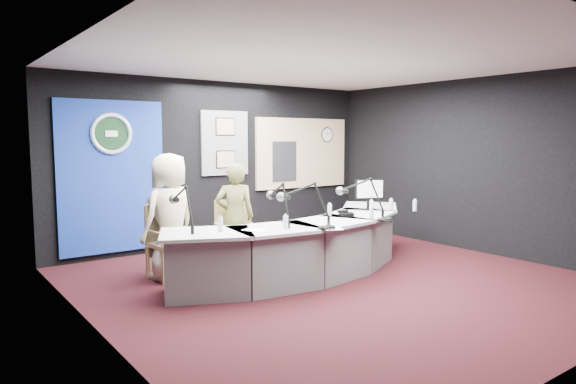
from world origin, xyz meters
TOP-DOWN VIEW (x-y plane):
  - ground at (0.00, 0.00)m, footprint 6.00×6.00m
  - ceiling at (0.00, 0.00)m, footprint 6.00×6.00m
  - wall_back at (0.00, 3.00)m, footprint 6.00×0.02m
  - wall_left at (-3.00, 0.00)m, footprint 0.02×6.00m
  - wall_right at (3.00, 0.00)m, footprint 0.02×6.00m
  - broadcast_desk at (-0.05, 0.55)m, footprint 4.50×1.90m
  - backdrop_panel at (-1.90, 2.97)m, footprint 1.60×0.05m
  - agency_seal at (-1.90, 2.93)m, footprint 0.63×0.07m
  - seal_center at (-1.90, 2.94)m, footprint 0.48×0.01m
  - pinboard at (0.05, 2.97)m, footprint 0.90×0.04m
  - framed_photo_upper at (0.05, 2.94)m, footprint 0.34×0.02m
  - framed_photo_lower at (0.05, 2.94)m, footprint 0.34×0.02m
  - booth_window_frame at (1.75, 2.97)m, footprint 2.12×0.06m
  - booth_glow at (1.75, 2.96)m, footprint 2.00×0.02m
  - equipment_rack at (1.30, 2.94)m, footprint 0.55×0.02m
  - wall_clock at (2.35, 2.94)m, footprint 0.28×0.01m
  - armchair_left at (-1.66, 1.41)m, footprint 0.64×0.64m
  - armchair_right at (-0.75, 1.30)m, footprint 0.74×0.74m
  - draped_jacket at (-1.65, 1.65)m, footprint 0.51×0.17m
  - person_man at (-1.66, 1.41)m, footprint 0.93×0.75m
  - person_woman at (-0.75, 1.30)m, footprint 0.64×0.55m
  - computer_monitor at (1.22, 0.66)m, footprint 0.36×0.20m
  - desk_phone at (0.52, 0.40)m, footprint 0.24×0.22m
  - headphones_near at (0.65, -0.20)m, footprint 0.23×0.23m
  - headphones_far at (-0.36, -0.20)m, footprint 0.24×0.24m
  - paper_stack at (-1.10, 0.24)m, footprint 0.31×0.34m
  - notepad at (-0.29, -0.20)m, footprint 0.33×0.38m
  - boom_mic_a at (-1.79, 0.75)m, footprint 0.18×0.74m
  - boom_mic_b at (-0.63, 0.41)m, footprint 0.27×0.72m
  - boom_mic_c at (-0.37, 0.21)m, footprint 0.51×0.60m
  - boom_mic_d at (0.71, 0.30)m, footprint 0.43×0.65m
  - water_bottles at (0.11, 0.29)m, footprint 3.22×0.62m

SIDE VIEW (x-z plane):
  - ground at x=0.00m, z-range 0.00..0.00m
  - broadcast_desk at x=-0.05m, z-range 0.00..0.75m
  - armchair_left at x=-1.66m, z-range 0.00..1.00m
  - armchair_right at x=-0.75m, z-range 0.00..1.05m
  - draped_jacket at x=-1.65m, z-range 0.27..0.97m
  - person_woman at x=-0.75m, z-range 0.00..1.49m
  - paper_stack at x=-1.10m, z-range 0.75..0.75m
  - notepad at x=-0.29m, z-range 0.75..0.75m
  - headphones_near at x=0.65m, z-range 0.75..0.79m
  - headphones_far at x=-0.36m, z-range 0.75..0.79m
  - desk_phone at x=0.52m, z-range 0.75..0.80m
  - person_man at x=-1.66m, z-range 0.00..1.64m
  - water_bottles at x=0.11m, z-range 0.75..0.93m
  - boom_mic_a at x=-1.79m, z-range 0.75..1.35m
  - boom_mic_b at x=-0.63m, z-range 0.75..1.35m
  - boom_mic_c at x=-0.37m, z-range 0.75..1.35m
  - boom_mic_d at x=0.71m, z-range 0.75..1.35m
  - computer_monitor at x=1.22m, z-range 0.94..1.20m
  - backdrop_panel at x=-1.90m, z-range 0.10..2.40m
  - wall_back at x=0.00m, z-range 0.00..2.80m
  - wall_left at x=-3.00m, z-range 0.00..2.80m
  - wall_right at x=3.00m, z-range 0.00..2.80m
  - equipment_rack at x=1.30m, z-range 1.03..1.78m
  - framed_photo_lower at x=0.05m, z-range 1.33..1.60m
  - booth_window_frame at x=1.75m, z-range 0.89..2.21m
  - booth_glow at x=1.75m, z-range 0.95..2.15m
  - pinboard at x=0.05m, z-range 1.20..2.30m
  - agency_seal at x=-1.90m, z-range 1.58..2.21m
  - seal_center at x=-1.90m, z-range 1.66..2.14m
  - wall_clock at x=2.35m, z-range 1.76..2.04m
  - framed_photo_upper at x=0.05m, z-range 1.89..2.17m
  - ceiling at x=0.00m, z-range 2.79..2.81m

